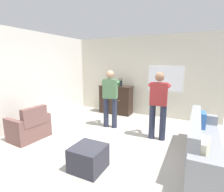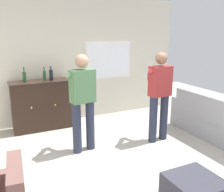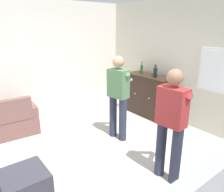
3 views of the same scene
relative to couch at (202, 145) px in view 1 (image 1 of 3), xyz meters
name	(u,v)px [view 1 (image 1 of 3)]	position (x,y,z in m)	size (l,w,h in m)	color
ground	(109,143)	(-1.99, -0.10, -0.34)	(10.40, 10.40, 0.00)	#B2ADA3
wall_back_with_window	(143,76)	(-1.97, 2.56, 1.06)	(5.20, 0.15, 2.80)	beige
wall_side_left	(28,80)	(-4.65, -0.10, 1.06)	(0.12, 5.20, 2.80)	silver
couch	(202,145)	(0.00, 0.00, 0.00)	(0.57, 2.46, 0.87)	gray
armchair	(30,128)	(-3.87, -0.78, -0.05)	(0.70, 0.92, 0.85)	brown
sideboard_cabinet	(116,100)	(-2.89, 2.20, 0.19)	(1.23, 0.49, 1.04)	black
bottle_wine_green	(121,83)	(-2.65, 2.16, 0.82)	(0.08, 0.08, 0.30)	black
bottle_liquor_amber	(109,82)	(-3.18, 2.22, 0.82)	(0.07, 0.07, 0.30)	#1E4C23
bottle_spirits_clear	(119,83)	(-2.77, 2.25, 0.81)	(0.06, 0.06, 0.27)	#1E4C23
ottoman	(88,158)	(-1.83, -1.20, -0.12)	(0.56, 0.56, 0.44)	#33333D
person_standing_left	(110,96)	(-2.43, 0.85, 0.60)	(0.55, 0.50, 1.68)	#282D42
person_standing_right	(158,103)	(-1.00, 0.64, 0.60)	(0.56, 0.49, 1.68)	#282D42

